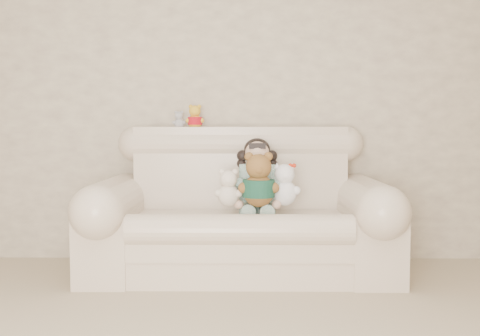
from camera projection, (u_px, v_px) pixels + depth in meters
name	position (u px, v px, depth m)	size (l,w,h in m)	color
wall_back	(242.00, 91.00, 4.38)	(4.50, 4.50, 0.00)	beige
sofa	(240.00, 201.00, 3.93)	(2.10, 0.95, 1.03)	beige
seated_child	(257.00, 175.00, 3.99)	(0.32, 0.39, 0.54)	#266853
brown_teddy	(259.00, 174.00, 3.75)	(0.27, 0.21, 0.42)	brown
white_cat	(284.00, 180.00, 3.82)	(0.22, 0.17, 0.34)	white
cream_teddy	(228.00, 184.00, 3.77)	(0.19, 0.14, 0.29)	white
yellow_mini_bear	(195.00, 115.00, 4.24)	(0.14, 0.11, 0.21)	yellow
grey_mini_plush	(179.00, 118.00, 4.27)	(0.10, 0.08, 0.16)	#B5B4BB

